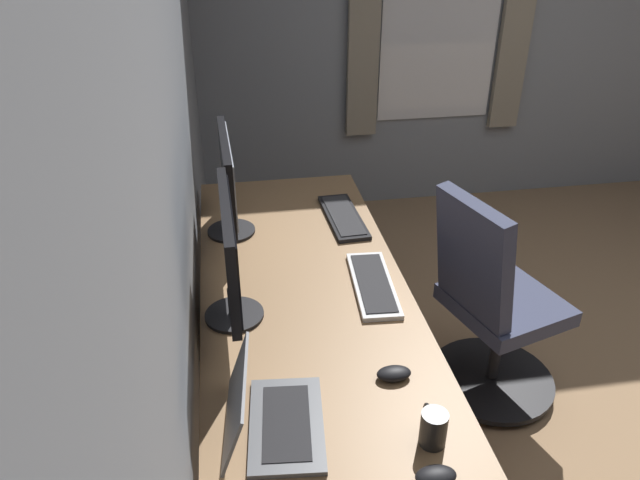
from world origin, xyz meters
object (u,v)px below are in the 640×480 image
at_px(monitor_secondary, 228,179).
at_px(keyboard_main, 373,284).
at_px(keyboard_spare, 343,217).
at_px(drawer_pedestal, 299,366).
at_px(laptop_leftmost, 267,414).
at_px(monitor_primary, 230,253).
at_px(mouse_spare, 394,373).
at_px(mouse_main, 436,476).
at_px(office_chair, 491,309).
at_px(coffee_mug, 433,427).

height_order(monitor_secondary, keyboard_main, monitor_secondary).
relative_size(monitor_secondary, keyboard_spare, 1.29).
height_order(monitor_secondary, keyboard_spare, monitor_secondary).
distance_m(drawer_pedestal, laptop_leftmost, 0.80).
bearing_deg(drawer_pedestal, monitor_primary, 121.63).
distance_m(monitor_primary, mouse_spare, 0.63).
relative_size(laptop_leftmost, keyboard_main, 0.84).
xyz_separation_m(keyboard_main, keyboard_spare, (0.53, 0.00, 0.00)).
xyz_separation_m(drawer_pedestal, keyboard_main, (-0.04, -0.27, 0.39)).
xyz_separation_m(monitor_secondary, mouse_spare, (-0.97, -0.44, -0.23)).
bearing_deg(monitor_primary, mouse_spare, -130.26).
distance_m(laptop_leftmost, mouse_main, 0.46).
distance_m(drawer_pedestal, monitor_primary, 0.69).
relative_size(drawer_pedestal, mouse_main, 6.68).
height_order(monitor_secondary, mouse_main, monitor_secondary).
height_order(keyboard_main, office_chair, office_chair).
xyz_separation_m(keyboard_spare, mouse_spare, (-1.01, 0.05, 0.01)).
relative_size(monitor_primary, laptop_leftmost, 1.51).
distance_m(keyboard_main, coffee_mug, 0.73).
bearing_deg(monitor_secondary, mouse_main, -161.82).
distance_m(mouse_spare, office_chair, 0.92).
bearing_deg(monitor_primary, office_chair, -77.35).
height_order(monitor_primary, monitor_secondary, monitor_primary).
xyz_separation_m(monitor_primary, mouse_main, (-0.75, -0.45, -0.23)).
relative_size(drawer_pedestal, keyboard_main, 1.62).
relative_size(monitor_primary, keyboard_spare, 1.29).
bearing_deg(monitor_secondary, keyboard_spare, -85.39).
height_order(drawer_pedestal, coffee_mug, coffee_mug).
xyz_separation_m(monitor_primary, keyboard_spare, (0.63, -0.50, -0.24)).
xyz_separation_m(monitor_primary, monitor_secondary, (0.59, -0.01, -0.01)).
relative_size(drawer_pedestal, laptop_leftmost, 1.92).
relative_size(mouse_spare, office_chair, 0.11).
xyz_separation_m(mouse_main, coffee_mug, (0.12, -0.03, 0.03)).
xyz_separation_m(drawer_pedestal, mouse_main, (-0.89, -0.22, 0.40)).
bearing_deg(monitor_secondary, mouse_spare, -155.82).
bearing_deg(mouse_spare, mouse_main, -179.40).
bearing_deg(office_chair, keyboard_main, 104.23).
xyz_separation_m(drawer_pedestal, office_chair, (0.10, -0.83, 0.11)).
xyz_separation_m(laptop_leftmost, mouse_main, (-0.24, -0.39, -0.03)).
xyz_separation_m(keyboard_spare, mouse_main, (-1.38, 0.05, 0.01)).
relative_size(keyboard_spare, coffee_mug, 3.84).
xyz_separation_m(drawer_pedestal, monitor_secondary, (0.45, 0.22, 0.63)).
height_order(mouse_main, office_chair, office_chair).
bearing_deg(coffee_mug, office_chair, -33.54).
bearing_deg(keyboard_spare, mouse_spare, 177.16).
bearing_deg(monitor_secondary, office_chair, -108.73).
height_order(keyboard_spare, coffee_mug, coffee_mug).
height_order(laptop_leftmost, keyboard_spare, laptop_leftmost).
distance_m(keyboard_main, office_chair, 0.64).
xyz_separation_m(drawer_pedestal, keyboard_spare, (0.49, -0.27, 0.39)).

